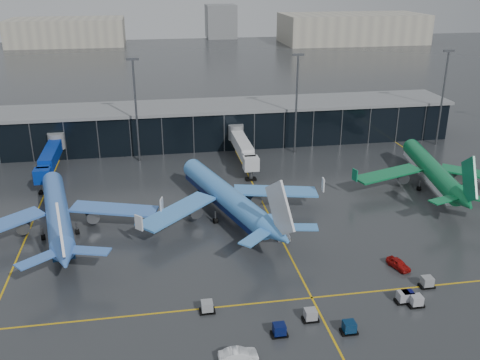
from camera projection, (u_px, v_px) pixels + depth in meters
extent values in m
plane|color=#282B2D|center=(229.00, 253.00, 90.33)|extent=(600.00, 600.00, 0.00)
cube|color=black|center=(195.00, 126.00, 145.30)|extent=(140.00, 16.00, 10.00)
cube|color=slate|center=(194.00, 107.00, 143.34)|extent=(142.00, 17.00, 0.80)
cylinder|color=#595B60|center=(56.00, 141.00, 131.93)|extent=(4.00, 4.00, 4.00)
cube|color=navy|center=(48.00, 162.00, 119.86)|extent=(3.00, 24.00, 3.00)
cylinder|color=#595B60|center=(44.00, 187.00, 114.13)|extent=(1.00, 1.00, 2.60)
cylinder|color=#595B60|center=(236.00, 132.00, 139.01)|extent=(4.00, 4.00, 4.00)
cube|color=silver|center=(245.00, 151.00, 126.93)|extent=(3.00, 24.00, 3.00)
cylinder|color=#595B60|center=(251.00, 175.00, 121.20)|extent=(1.00, 1.00, 2.60)
cylinder|color=#595B60|center=(136.00, 112.00, 129.18)|extent=(0.50, 0.50, 25.00)
cube|color=#595B60|center=(132.00, 59.00, 124.50)|extent=(3.00, 0.40, 0.60)
cylinder|color=#595B60|center=(296.00, 106.00, 135.47)|extent=(0.50, 0.50, 25.00)
cube|color=#595B60|center=(298.00, 55.00, 130.79)|extent=(3.00, 0.40, 0.60)
cylinder|color=#595B60|center=(442.00, 99.00, 141.76)|extent=(0.50, 0.50, 25.00)
cube|color=#595B60|center=(449.00, 51.00, 137.08)|extent=(3.00, 0.40, 0.60)
cube|color=#B2AD99|center=(352.00, 28.00, 344.10)|extent=(90.00, 42.00, 18.00)
cube|color=#B2AD99|center=(67.00, 32.00, 334.49)|extent=(70.00, 38.00, 16.00)
cube|color=#B2AD99|center=(221.00, 21.00, 367.43)|extent=(20.00, 20.00, 22.00)
cube|color=gold|center=(34.00, 218.00, 103.15)|extent=(0.30, 120.00, 0.02)
cube|color=gold|center=(262.00, 202.00, 110.23)|extent=(0.30, 120.00, 0.02)
cube|color=gold|center=(463.00, 188.00, 117.30)|extent=(0.30, 120.00, 0.02)
cube|color=gold|center=(312.00, 298.00, 78.16)|extent=(220.00, 0.30, 0.02)
cube|color=black|center=(403.00, 301.00, 77.04)|extent=(2.20, 1.50, 0.36)
cube|color=#94959C|center=(403.00, 297.00, 76.76)|extent=(1.60, 1.50, 1.50)
cube|color=black|center=(407.00, 301.00, 77.18)|extent=(2.20, 1.50, 0.36)
cube|color=#050744|center=(407.00, 296.00, 76.89)|extent=(1.60, 1.50, 1.50)
cube|color=black|center=(427.00, 286.00, 80.75)|extent=(2.20, 1.50, 0.36)
cube|color=gray|center=(427.00, 282.00, 80.47)|extent=(1.60, 1.50, 1.50)
cube|color=black|center=(416.00, 305.00, 76.20)|extent=(2.20, 1.50, 0.36)
cube|color=#97989F|center=(416.00, 300.00, 75.92)|extent=(1.60, 1.50, 1.50)
cube|color=black|center=(279.00, 334.00, 70.09)|extent=(2.20, 1.50, 0.36)
cube|color=#040E3E|center=(279.00, 329.00, 69.80)|extent=(1.60, 1.50, 1.50)
cube|color=black|center=(310.00, 319.00, 73.08)|extent=(2.20, 1.50, 0.36)
cube|color=gray|center=(311.00, 315.00, 72.80)|extent=(1.60, 1.50, 1.50)
cube|color=black|center=(207.00, 311.00, 74.85)|extent=(2.20, 1.50, 0.36)
cube|color=gray|center=(207.00, 306.00, 74.56)|extent=(1.60, 1.50, 1.50)
cube|color=black|center=(349.00, 332.00, 70.60)|extent=(2.20, 1.50, 0.36)
cube|color=#051F3E|center=(349.00, 327.00, 70.31)|extent=(1.60, 1.50, 1.50)
cube|color=white|center=(282.00, 236.00, 95.52)|extent=(2.23, 3.22, 0.80)
cube|color=white|center=(283.00, 226.00, 94.82)|extent=(1.63, 2.85, 2.29)
imported|color=#980D0B|center=(398.00, 264.00, 85.65)|extent=(3.04, 4.79, 1.52)
imported|color=white|center=(238.00, 355.00, 65.42)|extent=(4.89, 1.85, 1.59)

